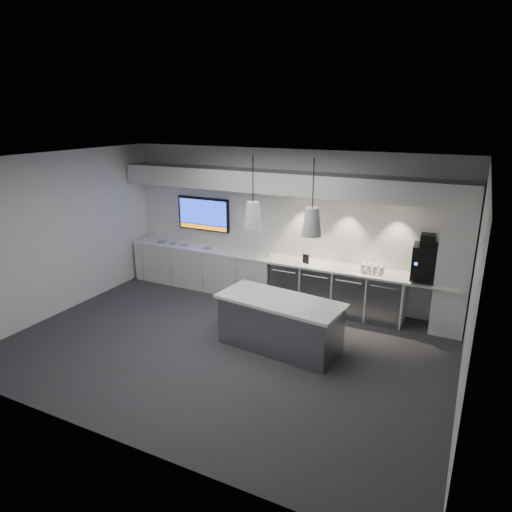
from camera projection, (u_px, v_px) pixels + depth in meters
The scene contains 28 objects.
floor at pixel (225, 347), 7.45m from camera, with size 7.00×7.00×0.00m, color #323234.
ceiling at pixel (220, 160), 6.55m from camera, with size 7.00×7.00×0.00m, color black.
wall_back at pixel (285, 225), 9.14m from camera, with size 7.00×7.00×0.00m, color white.
wall_front at pixel (105, 324), 4.86m from camera, with size 7.00×7.00×0.00m, color white.
wall_left at pixel (60, 234), 8.47m from camera, with size 7.00×7.00×0.00m, color white.
wall_right at pixel (472, 299), 5.53m from camera, with size 7.00×7.00×0.00m, color white.
back_counter at pixel (278, 259), 9.05m from camera, with size 6.80×0.65×0.04m, color white.
left_base_cabinets at pixel (204, 268), 9.92m from camera, with size 3.30×0.63×0.86m, color silver.
fridge_unit_a at pixel (290, 282), 9.08m from camera, with size 0.60×0.61×0.85m, color gray.
fridge_unit_b at pixel (320, 287), 8.82m from camera, with size 0.60×0.61×0.85m, color gray.
fridge_unit_c at pixel (352, 293), 8.55m from camera, with size 0.60×0.61×0.85m, color gray.
fridge_unit_d at pixel (386, 299), 8.29m from camera, with size 0.60×0.61×0.85m, color gray.
backsplash at pixel (344, 229), 8.60m from camera, with size 4.60×0.03×1.30m, color silver.
soffit at pixel (280, 182), 8.61m from camera, with size 6.90×0.60×0.40m, color silver.
column at pixel (455, 261), 7.60m from camera, with size 0.55×0.55×2.60m, color silver.
wall_tv at pixel (204, 214), 9.88m from camera, with size 1.25×0.07×0.72m.
island at pixel (280, 324), 7.30m from camera, with size 2.09×1.09×0.85m.
bin at pixel (230, 315), 8.06m from camera, with size 0.34×0.34×0.48m, color gray.
coffee_machine at pixel (426, 261), 7.82m from camera, with size 0.47×0.64×0.80m.
sign_black at pixel (306, 259), 8.70m from camera, with size 0.14×0.02×0.18m, color black.
sign_white at pixel (266, 255), 9.03m from camera, with size 0.18×0.02×0.14m, color white.
cup_cluster at pixel (372, 269), 8.16m from camera, with size 0.41×0.19×0.16m, color white, non-canonical shape.
tray_a at pixel (162, 242), 10.12m from camera, with size 0.16×0.16×0.03m, color gray.
tray_b at pixel (174, 243), 10.02m from camera, with size 0.16×0.16×0.03m, color gray.
tray_c at pixel (184, 244), 9.93m from camera, with size 0.16×0.16×0.03m, color gray.
tray_d at pixel (207, 248), 9.67m from camera, with size 0.16×0.16×0.03m, color gray.
pendant_left at pixel (253, 215), 6.98m from camera, with size 0.29×0.29×1.12m.
pendant_right at pixel (312, 222), 6.58m from camera, with size 0.29×0.29×1.12m.
Camera 1 is at (3.40, -5.75, 3.66)m, focal length 32.00 mm.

